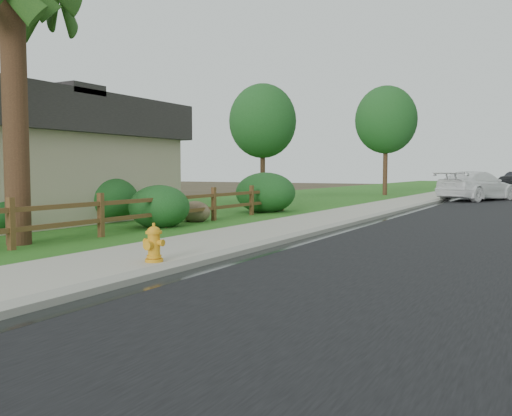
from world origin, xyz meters
The scene contains 15 objects.
ground centered at (0.00, 0.00, 0.00)m, with size 120.00×120.00×0.00m, color #37311E.
curb centered at (0.40, 35.00, 0.06)m, with size 0.40×90.00×0.12m, color gray.
wet_gutter centered at (0.75, 35.00, 0.02)m, with size 0.50×90.00×0.00m, color black.
sidewalk centered at (-0.90, 35.00, 0.05)m, with size 2.20×90.00×0.10m, color #AAA594.
grass_strip centered at (-2.80, 35.00, 0.03)m, with size 1.60×90.00×0.06m, color #1C5017.
lawn_near centered at (-8.00, 35.00, 0.02)m, with size 9.00×90.00×0.04m, color #1C5017.
ranch_fence centered at (-3.60, 6.40, 0.62)m, with size 0.12×16.92×1.10m.
fire_hydrant centered at (-0.10, 2.91, 0.40)m, with size 0.42×0.34×0.65m.
white_suv centered at (2.00, 26.87, 0.79)m, with size 2.17×5.34×1.55m, color white.
boulder centered at (-4.01, 9.57, 0.34)m, with size 1.02×0.77×0.68m, color brown.
shrub_b centered at (-6.50, 8.24, 0.73)m, with size 2.10×2.10×1.47m, color #184418.
shrub_c centered at (-3.90, 7.72, 0.61)m, with size 1.69×1.69×1.22m, color #184418.
shrub_d centered at (-3.90, 14.00, 0.78)m, with size 2.27×2.27×1.55m, color #184418.
tree_near_left centered at (-7.00, 19.50, 4.04)m, with size 3.31×3.31×5.87m.
tree_mid_left centered at (-3.90, 30.29, 4.83)m, with size 3.91×3.91×6.99m.
Camera 1 is at (5.77, -4.11, 1.63)m, focal length 38.00 mm.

